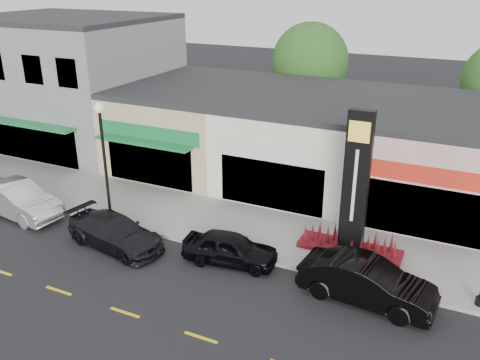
# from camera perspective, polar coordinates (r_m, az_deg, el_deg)

# --- Properties ---
(ground) EXTENTS (120.00, 120.00, 0.00)m
(ground) POSITION_cam_1_polar(r_m,az_deg,el_deg) (19.22, 0.09, -12.11)
(ground) COLOR black
(ground) RESTS_ON ground
(sidewalk) EXTENTS (52.00, 4.30, 0.15)m
(sidewalk) POSITION_cam_1_polar(r_m,az_deg,el_deg) (22.61, 4.85, -6.27)
(sidewalk) COLOR gray
(sidewalk) RESTS_ON ground
(curb) EXTENTS (52.00, 0.20, 0.15)m
(curb) POSITION_cam_1_polar(r_m,az_deg,el_deg) (20.79, 2.60, -8.97)
(curb) COLOR gray
(curb) RESTS_ON ground
(building_grey_2story) EXTENTS (12.00, 10.95, 8.30)m
(building_grey_2story) POSITION_cam_1_polar(r_m,az_deg,el_deg) (36.40, -18.40, 10.57)
(building_grey_2story) COLOR slate
(building_grey_2story) RESTS_ON ground
(shop_beige) EXTENTS (7.00, 10.85, 4.80)m
(shop_beige) POSITION_cam_1_polar(r_m,az_deg,el_deg) (31.15, -5.04, 6.47)
(shop_beige) COLOR tan
(shop_beige) RESTS_ON ground
(shop_cream) EXTENTS (7.00, 10.01, 4.80)m
(shop_cream) POSITION_cam_1_polar(r_m,az_deg,el_deg) (28.39, 7.32, 4.78)
(shop_cream) COLOR white
(shop_cream) RESTS_ON ground
(shop_pink_w) EXTENTS (7.00, 10.01, 4.80)m
(shop_pink_w) POSITION_cam_1_polar(r_m,az_deg,el_deg) (27.18, 21.44, 2.58)
(shop_pink_w) COLOR #CB9C9B
(shop_pink_w) RESTS_ON ground
(tree_rear_west) EXTENTS (5.20, 5.20, 7.83)m
(tree_rear_west) POSITION_cam_1_polar(r_m,az_deg,el_deg) (35.95, 7.87, 13.09)
(tree_rear_west) COLOR #382619
(tree_rear_west) RESTS_ON ground
(lamp_west_near) EXTENTS (0.44, 0.44, 5.47)m
(lamp_west_near) POSITION_cam_1_polar(r_m,az_deg,el_deg) (23.58, -15.07, 3.28)
(lamp_west_near) COLOR black
(lamp_west_near) RESTS_ON sidewalk
(pylon_sign) EXTENTS (4.20, 1.30, 6.00)m
(pylon_sign) POSITION_cam_1_polar(r_m,az_deg,el_deg) (20.76, 12.65, -2.70)
(pylon_sign) COLOR #550E14
(pylon_sign) RESTS_ON sidewalk
(car_white_van) EXTENTS (2.29, 5.08, 1.62)m
(car_white_van) POSITION_cam_1_polar(r_m,az_deg,el_deg) (26.43, -23.69, -2.04)
(car_white_van) COLOR silver
(car_white_van) RESTS_ON ground
(car_dark_sedan) EXTENTS (2.63, 4.89, 1.35)m
(car_dark_sedan) POSITION_cam_1_polar(r_m,az_deg,el_deg) (22.20, -13.86, -5.72)
(car_dark_sedan) COLOR black
(car_dark_sedan) RESTS_ON ground
(car_black_sedan) EXTENTS (2.02, 4.00, 1.31)m
(car_black_sedan) POSITION_cam_1_polar(r_m,az_deg,el_deg) (20.43, -1.12, -7.67)
(car_black_sedan) COLOR black
(car_black_sedan) RESTS_ON ground
(car_black_conv) EXTENTS (2.11, 4.92, 1.58)m
(car_black_conv) POSITION_cam_1_polar(r_m,az_deg,el_deg) (18.71, 14.07, -11.03)
(car_black_conv) COLOR black
(car_black_conv) RESTS_ON ground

